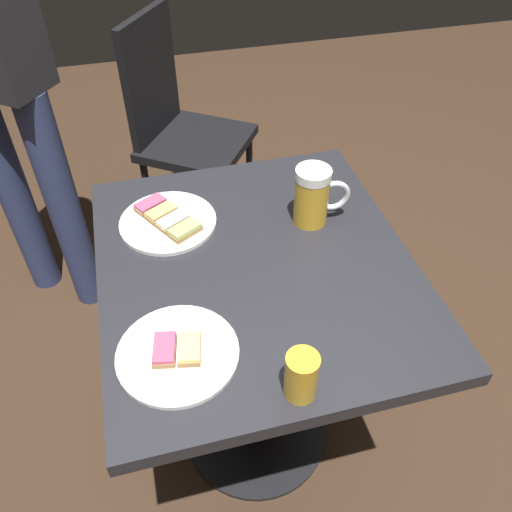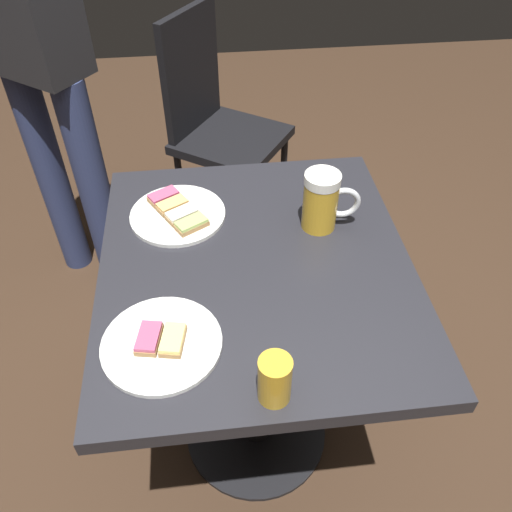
% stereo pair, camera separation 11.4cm
% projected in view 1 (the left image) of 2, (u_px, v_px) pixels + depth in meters
% --- Properties ---
extents(ground_plane, '(6.00, 6.00, 0.00)m').
position_uv_depth(ground_plane, '(256.00, 431.00, 1.68)').
color(ground_plane, '#382619').
extents(cafe_table, '(0.77, 0.69, 0.76)m').
position_uv_depth(cafe_table, '(256.00, 313.00, 1.27)').
color(cafe_table, black).
rests_on(cafe_table, ground_plane).
extents(plate_near, '(0.23, 0.23, 0.03)m').
position_uv_depth(plate_near, '(168.00, 221.00, 1.24)').
color(plate_near, white).
rests_on(plate_near, cafe_table).
extents(plate_far, '(0.23, 0.23, 0.03)m').
position_uv_depth(plate_far, '(178.00, 353.00, 0.97)').
color(plate_far, white).
rests_on(plate_far, cafe_table).
extents(beer_mug, '(0.08, 0.13, 0.14)m').
position_uv_depth(beer_mug, '(314.00, 196.00, 1.21)').
color(beer_mug, gold).
rests_on(beer_mug, cafe_table).
extents(beer_glass_small, '(0.06, 0.06, 0.10)m').
position_uv_depth(beer_glass_small, '(301.00, 376.00, 0.88)').
color(beer_glass_small, gold).
rests_on(beer_glass_small, cafe_table).
extents(cafe_chair, '(0.53, 0.53, 0.94)m').
position_uv_depth(cafe_chair, '(179.00, 124.00, 2.03)').
color(cafe_chair, black).
rests_on(cafe_chair, ground_plane).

